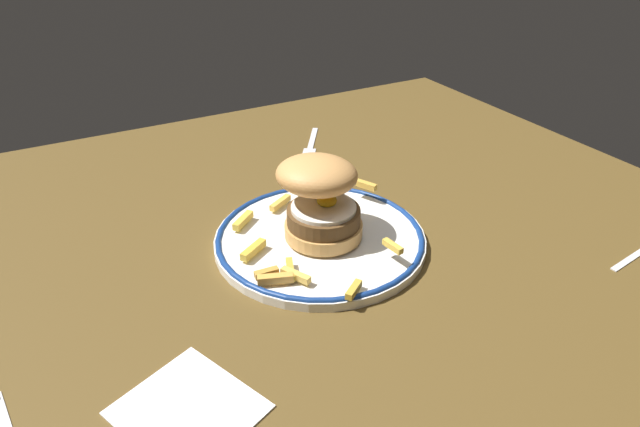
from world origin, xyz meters
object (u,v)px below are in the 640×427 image
dinner_plate (320,238)px  napkin (188,409)px  burger (320,196)px  fork (311,144)px

dinner_plate → napkin: dinner_plate is taller
burger → napkin: burger is taller
dinner_plate → fork: 32.61cm
dinner_plate → napkin: (-23.43, -18.13, -0.64)cm
dinner_plate → napkin: 29.63cm
dinner_plate → fork: size_ratio=2.18×
burger → napkin: bearing=-142.1°
fork → burger: bearing=-115.7°
burger → dinner_plate: bearing=-117.0°
dinner_plate → fork: bearing=64.3°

